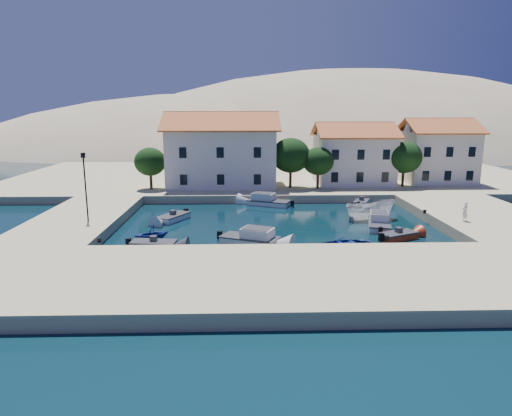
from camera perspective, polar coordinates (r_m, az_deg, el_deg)
The scene contains 23 objects.
ground at distance 35.18m, azimuth 3.66°, elevation -6.04°, with size 400.00×400.00×0.00m, color black.
quay_south at distance 29.39m, azimuth 4.76°, elevation -8.77°, with size 52.00×12.00×1.00m, color tan.
quay_east at distance 50.43m, azimuth 26.42°, elevation -1.10°, with size 11.00×20.00×1.00m, color tan.
quay_west at distance 47.24m, azimuth -21.16°, elevation -1.47°, with size 8.00×20.00×1.00m, color tan.
quay_north at distance 72.22m, azimuth 2.49°, elevation 3.84°, with size 80.00×36.00×1.00m, color tan.
hills at distance 162.37m, azimuth 6.82°, elevation -0.11°, with size 254.00×176.00×99.00m.
building_left at distance 61.53m, azimuth -4.30°, elevation 7.46°, with size 14.70×9.45×9.70m.
building_mid at distance 64.35m, azimuth 12.09°, elevation 6.79°, with size 10.50×8.40×8.30m.
building_right at distance 69.08m, azimuth 21.69°, elevation 6.77°, with size 9.45×8.40×8.80m.
trees at distance 59.54m, azimuth 5.82°, elevation 6.21°, with size 37.30×5.30×6.45m.
lamppost at distance 44.11m, azimuth -20.60°, elevation 3.29°, with size 0.35×0.25×6.22m.
bollards at distance 38.88m, azimuth 7.28°, elevation -2.57°, with size 29.36×9.56×0.30m.
motorboat_grey_sw at distance 37.84m, azimuth -12.66°, elevation -4.53°, with size 3.74×2.00×1.25m.
cabin_cruiser_south at distance 38.14m, azimuth -0.76°, elevation -3.81°, with size 5.27×3.91×1.60m.
rowboat_south at distance 37.76m, azimuth 11.31°, elevation -4.97°, with size 3.27×4.58×0.95m, color navy.
motorboat_red_se at distance 41.37m, azimuth 17.37°, elevation -3.36°, with size 3.65×2.79×1.25m.
cabin_cruiser_east at distance 44.78m, azimuth 15.15°, elevation -1.82°, with size 3.10×5.19×1.60m.
boat_east at distance 48.01m, azimuth 14.04°, elevation -1.41°, with size 2.07×5.50×2.12m, color silver.
motorboat_white_ne at distance 54.77m, azimuth 13.04°, elevation 0.62°, with size 2.65×3.51×1.25m.
rowboat_west at distance 40.14m, azimuth -12.89°, elevation -4.01°, with size 2.52×2.92×1.54m, color navy.
motorboat_white_west at distance 46.87m, azimuth -10.32°, elevation -1.20°, with size 3.31×4.20×1.25m.
cabin_cruiser_north at distance 53.39m, azimuth 1.62°, elevation 0.84°, with size 5.33×3.85×1.60m.
pedestrian at distance 45.75m, azimuth 24.66°, elevation -0.39°, with size 0.66×0.43×1.80m, color silver.
Camera 1 is at (-3.20, -33.26, 11.00)m, focal length 32.00 mm.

